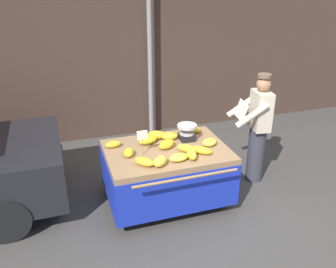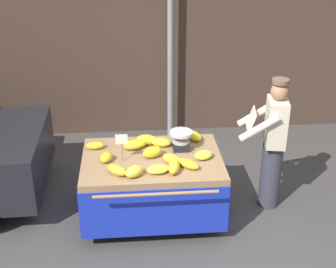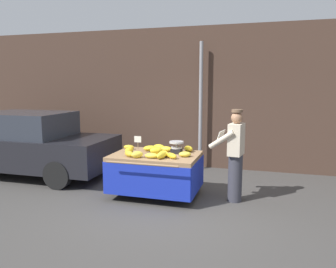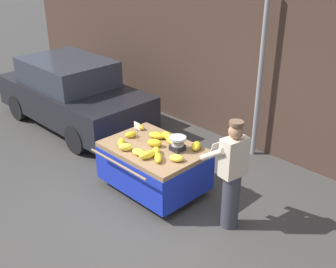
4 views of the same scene
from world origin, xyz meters
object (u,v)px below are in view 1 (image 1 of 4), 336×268
object	(u,v)px
street_pole	(150,56)
banana_cart	(167,163)
banana_bunch_13	(113,144)
banana_bunch_2	(167,144)
banana_bunch_3	(169,136)
banana_bunch_5	(202,150)
banana_bunch_9	(148,140)
banana_bunch_10	(210,142)
banana_bunch_0	(192,128)
banana_bunch_7	(186,148)
banana_bunch_12	(192,153)
vendor_person	(258,129)
weighing_scale	(187,132)
banana_bunch_8	(156,135)
banana_bunch_11	(129,152)
banana_bunch_6	(160,161)
banana_bunch_4	(179,157)
banana_bunch_1	(144,162)

from	to	relation	value
street_pole	banana_cart	xyz separation A→B (m)	(-0.43, -2.31, -0.99)
banana_bunch_13	banana_bunch_2	bearing A→B (deg)	-20.89
banana_bunch_3	banana_bunch_5	xyz separation A→B (m)	(0.26, -0.56, -0.00)
banana_bunch_9	banana_bunch_10	size ratio (longest dim) A/B	1.26
banana_cart	banana_bunch_0	xyz separation A→B (m)	(0.55, 0.44, 0.27)
banana_bunch_7	banana_bunch_12	xyz separation A→B (m)	(0.01, -0.18, 0.01)
banana_bunch_7	vendor_person	size ratio (longest dim) A/B	0.15
street_pole	banana_bunch_5	xyz separation A→B (m)	(-0.03, -2.58, -0.72)
weighing_scale	banana_bunch_10	bearing A→B (deg)	-48.37
banana_bunch_8	banana_bunch_11	size ratio (longest dim) A/B	1.30
banana_bunch_8	banana_bunch_10	size ratio (longest dim) A/B	1.14
banana_bunch_9	banana_bunch_12	distance (m)	0.72
banana_bunch_6	banana_bunch_12	distance (m)	0.45
banana_bunch_7	banana_bunch_3	bearing A→B (deg)	101.25
banana_bunch_8	banana_bunch_9	xyz separation A→B (m)	(-0.15, -0.10, -0.01)
banana_bunch_12	banana_bunch_7	bearing A→B (deg)	91.67
banana_bunch_0	vendor_person	bearing A→B (deg)	-17.22
banana_bunch_0	vendor_person	xyz separation A→B (m)	(0.94, -0.29, -0.01)
banana_bunch_2	banana_bunch_13	distance (m)	0.73
banana_bunch_3	banana_bunch_6	world-z (taller)	banana_bunch_6
banana_bunch_12	banana_bunch_9	bearing A→B (deg)	125.53
street_pole	banana_bunch_5	distance (m)	2.68
street_pole	banana_bunch_0	xyz separation A→B (m)	(0.12, -1.87, -0.72)
weighing_scale	banana_bunch_7	world-z (taller)	weighing_scale
weighing_scale	banana_bunch_9	bearing A→B (deg)	173.67
banana_cart	banana_bunch_4	world-z (taller)	banana_bunch_4
banana_cart	banana_bunch_10	distance (m)	0.66
banana_bunch_1	banana_bunch_7	size ratio (longest dim) A/B	1.06
banana_cart	vendor_person	world-z (taller)	vendor_person
banana_bunch_11	banana_bunch_13	world-z (taller)	banana_bunch_11
banana_bunch_2	banana_bunch_12	distance (m)	0.42
banana_cart	banana_bunch_1	world-z (taller)	banana_bunch_1
banana_bunch_4	banana_bunch_3	bearing A→B (deg)	82.07
banana_bunch_11	banana_bunch_2	bearing A→B (deg)	6.26
banana_bunch_5	banana_bunch_8	world-z (taller)	banana_bunch_8
banana_bunch_13	street_pole	bearing A→B (deg)	61.53
banana_bunch_2	banana_bunch_9	distance (m)	0.31
banana_bunch_3	banana_bunch_6	bearing A→B (deg)	-116.74
banana_bunch_12	banana_bunch_5	bearing A→B (deg)	22.50
banana_bunch_4	banana_bunch_7	xyz separation A→B (m)	(0.18, 0.21, 0.01)
banana_bunch_1	banana_bunch_13	bearing A→B (deg)	113.35
banana_bunch_0	banana_bunch_7	size ratio (longest dim) A/B	1.11
banana_bunch_0	banana_bunch_12	distance (m)	0.84
banana_bunch_6	banana_bunch_13	xyz separation A→B (m)	(-0.46, 0.69, -0.02)
banana_bunch_1	banana_bunch_2	world-z (taller)	banana_bunch_2
banana_bunch_2	banana_bunch_8	size ratio (longest dim) A/B	0.95
banana_bunch_11	banana_bunch_12	world-z (taller)	banana_bunch_12
banana_bunch_10	banana_bunch_11	world-z (taller)	banana_bunch_11
banana_bunch_2	banana_bunch_11	bearing A→B (deg)	-173.74
banana_bunch_0	banana_bunch_12	world-z (taller)	banana_bunch_12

